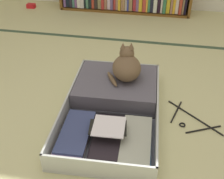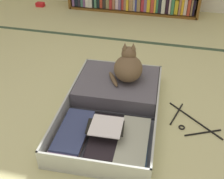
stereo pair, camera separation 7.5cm
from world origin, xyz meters
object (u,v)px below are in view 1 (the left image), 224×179
Objects in this scene: black_cat at (126,66)px; small_red_pouch at (31,6)px; clothes_hanger at (190,120)px; open_suitcase at (113,101)px.

black_cat reaches higher than small_red_pouch.
clothes_hanger is at bearing -27.46° from black_cat.
small_red_pouch is at bearing 132.60° from black_cat.
open_suitcase is at bearing -51.89° from small_red_pouch.
black_cat is at bearing 152.54° from clothes_hanger.
black_cat is 2.14m from small_red_pouch.
open_suitcase is 3.46× the size of black_cat.
open_suitcase is at bearing 175.65° from clothes_hanger.
small_red_pouch is (-1.44, 1.57, -0.19)m from black_cat.
open_suitcase reaches higher than clothes_hanger.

